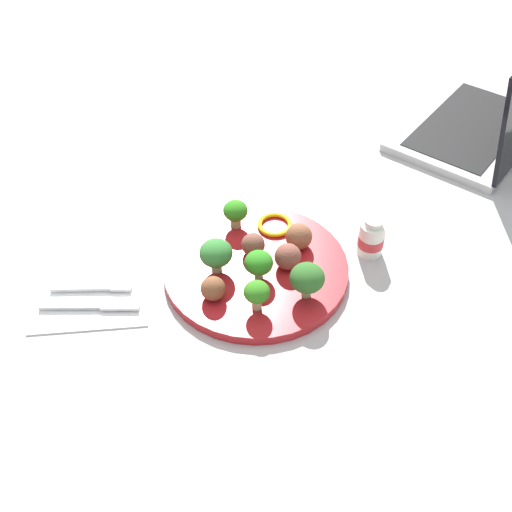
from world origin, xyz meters
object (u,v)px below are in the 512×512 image
(broccoli_floret_mid_right, at_px, (216,252))
(fork, at_px, (96,287))
(broccoli_floret_front_right, at_px, (257,263))
(napkin, at_px, (91,298))
(plate, at_px, (256,269))
(meatball_near_rim, at_px, (254,244))
(broccoli_floret_near_rim, at_px, (235,212))
(meatball_back_left, at_px, (288,257))
(yogurt_bottle, at_px, (371,238))
(meatball_mid_right, at_px, (213,289))
(laptop, at_px, (488,120))
(pepper_ring_front_left, at_px, (275,225))
(broccoli_floret_far_rim, at_px, (307,278))
(meatball_mid_left, at_px, (299,237))
(knife, at_px, (94,305))
(broccoli_floret_back_right, at_px, (257,293))

(broccoli_floret_mid_right, bearing_deg, fork, -179.56)
(broccoli_floret_front_right, distance_m, napkin, 0.25)
(plate, xyz_separation_m, meatball_near_rim, (0.00, 0.03, 0.03))
(plate, relative_size, broccoli_floret_near_rim, 5.95)
(broccoli_floret_near_rim, distance_m, meatball_back_left, 0.12)
(yogurt_bottle, bearing_deg, napkin, -176.15)
(meatball_back_left, height_order, fork, meatball_back_left)
(meatball_mid_right, bearing_deg, broccoli_floret_mid_right, 78.66)
(broccoli_floret_mid_right, height_order, laptop, laptop)
(meatball_near_rim, height_order, laptop, laptop)
(pepper_ring_front_left, relative_size, yogurt_bottle, 0.83)
(meatball_near_rim, height_order, fork, meatball_near_rim)
(broccoli_floret_far_rim, xyz_separation_m, meatball_mid_left, (0.01, 0.10, -0.01))
(broccoli_floret_mid_right, distance_m, meatball_mid_right, 0.06)
(napkin, xyz_separation_m, knife, (0.01, -0.02, 0.00))
(broccoli_floret_back_right, distance_m, knife, 0.24)
(broccoli_floret_front_right, xyz_separation_m, pepper_ring_front_left, (0.05, 0.11, -0.03))
(meatball_mid_right, height_order, yogurt_bottle, yogurt_bottle)
(plate, bearing_deg, pepper_ring_front_left, 61.60)
(broccoli_floret_near_rim, height_order, pepper_ring_front_left, broccoli_floret_near_rim)
(broccoli_floret_front_right, height_order, pepper_ring_front_left, broccoli_floret_front_right)
(broccoli_floret_near_rim, relative_size, broccoli_floret_back_right, 0.98)
(broccoli_floret_mid_right, distance_m, yogurt_bottle, 0.24)
(meatball_near_rim, height_order, meatball_mid_left, meatball_mid_left)
(knife, bearing_deg, napkin, 107.22)
(pepper_ring_front_left, bearing_deg, plate, -118.40)
(broccoli_floret_near_rim, xyz_separation_m, knife, (-0.23, -0.13, -0.04))
(napkin, bearing_deg, pepper_ring_front_left, 18.23)
(broccoli_floret_mid_right, bearing_deg, pepper_ring_front_left, 36.97)
(fork, bearing_deg, yogurt_bottle, 1.65)
(broccoli_floret_mid_right, relative_size, laptop, 0.14)
(yogurt_bottle, bearing_deg, knife, -173.55)
(broccoli_floret_back_right, bearing_deg, broccoli_floret_near_rim, 91.39)
(broccoli_floret_back_right, distance_m, laptop, 0.63)
(meatball_mid_right, relative_size, laptop, 0.09)
(broccoli_floret_front_right, height_order, meatball_mid_right, broccoli_floret_front_right)
(plate, xyz_separation_m, laptop, (0.49, 0.29, 0.03))
(broccoli_floret_mid_right, distance_m, broccoli_floret_back_right, 0.10)
(broccoli_floret_back_right, height_order, knife, broccoli_floret_back_right)
(pepper_ring_front_left, xyz_separation_m, laptop, (0.45, 0.20, 0.02))
(meatball_mid_left, distance_m, knife, 0.32)
(broccoli_floret_far_rim, distance_m, meatball_back_left, 0.07)
(meatball_near_rim, relative_size, meatball_mid_right, 1.01)
(meatball_mid_left, xyz_separation_m, pepper_ring_front_left, (-0.03, 0.05, -0.02))
(broccoli_floret_front_right, xyz_separation_m, knife, (-0.24, -0.01, -0.04))
(broccoli_floret_mid_right, bearing_deg, broccoli_floret_near_rim, 65.04)
(knife, distance_m, laptop, 0.80)
(broccoli_floret_mid_right, bearing_deg, meatball_back_left, -7.22)
(meatball_back_left, distance_m, meatball_near_rim, 0.06)
(meatball_near_rim, distance_m, napkin, 0.26)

